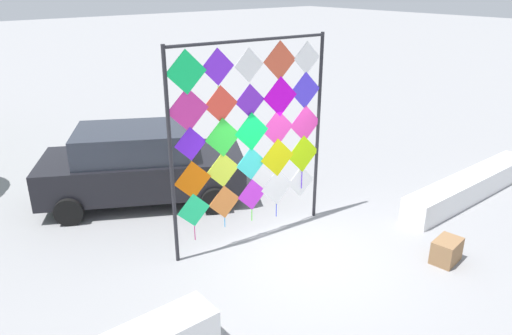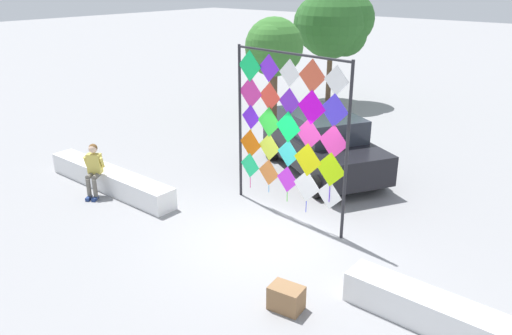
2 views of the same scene
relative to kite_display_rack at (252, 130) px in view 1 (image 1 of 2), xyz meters
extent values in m
plane|color=gray|center=(0.26, -1.29, -2.25)|extent=(120.00, 120.00, 0.00)
cube|color=white|center=(5.17, -1.82, -1.97)|extent=(4.72, 0.62, 0.56)
cylinder|color=#232328|center=(-1.65, 0.16, -0.28)|extent=(0.07, 0.07, 3.93)
cylinder|color=#232328|center=(1.61, -0.16, -0.28)|extent=(0.07, 0.07, 3.93)
cylinder|color=#232328|center=(-0.02, 0.00, 1.63)|extent=(3.26, 0.38, 0.06)
cube|color=#1FD67B|center=(-1.28, 0.11, -1.30)|extent=(0.66, 0.08, 0.66)
cylinder|color=#E5167D|center=(-1.28, 0.12, -1.78)|extent=(0.02, 0.02, 0.29)
cube|color=orange|center=(-0.63, 0.06, -1.32)|extent=(0.68, 0.08, 0.68)
cylinder|color=#1690E5|center=(-0.63, 0.07, -1.76)|extent=(0.02, 0.02, 0.20)
cube|color=#C82DE3|center=(-0.02, -0.01, -1.32)|extent=(0.66, 0.08, 0.66)
cylinder|color=#35E516|center=(-0.01, 0.00, -1.78)|extent=(0.02, 0.02, 0.25)
cube|color=white|center=(0.58, -0.07, -1.30)|extent=(0.77, 0.09, 0.78)
cylinder|color=#162CE5|center=(0.58, -0.06, -1.84)|extent=(0.02, 0.02, 0.29)
cube|color=white|center=(1.22, -0.11, -1.34)|extent=(0.68, 0.08, 0.68)
cube|color=#DA5B04|center=(-1.27, 0.12, -0.72)|extent=(0.74, 0.08, 0.74)
cube|color=#D0E634|center=(-0.64, 0.07, -0.66)|extent=(0.69, 0.08, 0.69)
cube|color=#35DBD2|center=(-0.02, 0.01, -0.67)|extent=(0.66, 0.08, 0.67)
cube|color=#D0CC0A|center=(0.58, -0.07, -0.67)|extent=(0.79, 0.09, 0.79)
cube|color=#A4DA08|center=(1.23, -0.13, -0.72)|extent=(0.79, 0.09, 0.80)
cylinder|color=#4C16E5|center=(1.23, -0.12, -1.31)|extent=(0.02, 0.02, 0.38)
cube|color=#601AE1|center=(-1.26, 0.13, -0.04)|extent=(0.62, 0.07, 0.62)
cylinder|color=#9DE516|center=(-1.26, 0.14, -0.49)|extent=(0.02, 0.02, 0.29)
cube|color=#2ED838|center=(-0.63, 0.05, -0.03)|extent=(0.73, 0.08, 0.73)
cube|color=#0BEC5E|center=(-0.02, -0.01, -0.03)|extent=(0.74, 0.08, 0.74)
cube|color=#DB359F|center=(0.58, -0.06, -0.06)|extent=(0.74, 0.08, 0.74)
cube|color=#DA349A|center=(1.26, -0.13, -0.08)|extent=(0.76, 0.09, 0.76)
cube|color=#D42D94|center=(-1.27, 0.14, 0.57)|extent=(0.78, 0.09, 0.78)
cube|color=#F94332|center=(-0.64, 0.08, 0.57)|extent=(0.68, 0.08, 0.68)
cylinder|color=#16D3E5|center=(-0.64, 0.09, 0.11)|extent=(0.02, 0.02, 0.25)
cube|color=#7225D4|center=(-0.03, 0.02, 0.55)|extent=(0.63, 0.07, 0.63)
cylinder|color=#8AE516|center=(-0.03, 0.03, 0.14)|extent=(0.02, 0.02, 0.18)
cube|color=#D305E6|center=(0.63, -0.07, 0.55)|extent=(0.77, 0.09, 0.78)
cylinder|color=#28E516|center=(0.63, -0.06, 0.04)|extent=(0.02, 0.02, 0.25)
cube|color=#4C38F8|center=(1.23, -0.13, 0.60)|extent=(0.73, 0.08, 0.73)
cylinder|color=#D0E516|center=(1.23, -0.12, 0.03)|extent=(0.02, 0.02, 0.40)
cube|color=#11D362|center=(-1.28, 0.12, 1.21)|extent=(0.75, 0.09, 0.75)
cube|color=#7425EC|center=(-0.68, 0.08, 1.23)|extent=(0.64, 0.07, 0.64)
cylinder|color=#93E516|center=(-0.68, 0.09, 0.76)|extent=(0.02, 0.02, 0.30)
cube|color=white|center=(-0.05, 0.03, 1.20)|extent=(0.61, 0.07, 0.62)
cube|color=#D65033|center=(0.61, -0.06, 1.22)|extent=(0.73, 0.08, 0.74)
cylinder|color=#16C0E5|center=(0.61, -0.05, 0.71)|extent=(0.02, 0.02, 0.30)
cube|color=white|center=(1.24, -0.13, 1.22)|extent=(0.63, 0.07, 0.63)
cylinder|color=#3916E5|center=(1.24, -0.12, 0.74)|extent=(0.02, 0.02, 0.34)
cube|color=black|center=(-0.88, 2.92, -1.54)|extent=(4.90, 3.91, 0.81)
cube|color=#282D38|center=(-1.03, 3.00, -0.81)|extent=(3.05, 2.73, 0.65)
cylinder|color=black|center=(0.93, 3.01, -1.95)|extent=(0.64, 0.50, 0.60)
cylinder|color=black|center=(-0.02, 1.32, -1.95)|extent=(0.64, 0.50, 0.60)
cylinder|color=black|center=(-1.75, 4.52, -1.95)|extent=(0.64, 0.50, 0.60)
cylinder|color=black|center=(-2.70, 2.83, -1.95)|extent=(0.64, 0.50, 0.60)
cube|color=olive|center=(2.18, -2.99, -2.02)|extent=(0.63, 0.48, 0.45)
camera|label=1|loc=(-5.31, -6.66, 2.65)|focal=33.51mm
camera|label=2|loc=(6.42, -8.92, 3.22)|focal=35.05mm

